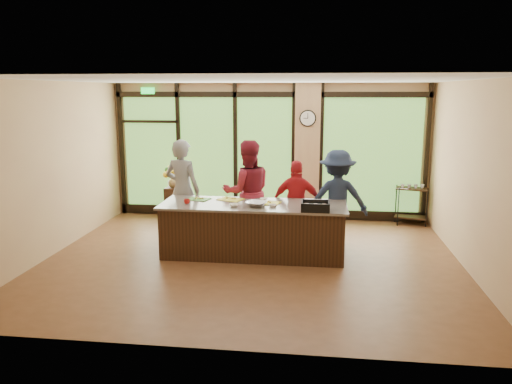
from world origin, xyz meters
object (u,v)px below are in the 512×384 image
(cook_right, at_px, (337,199))
(roasting_pan, at_px, (315,208))
(flower_stand, at_px, (175,204))
(bar_cart, at_px, (411,200))
(cook_left, at_px, (183,190))
(island_base, at_px, (253,231))

(cook_right, bearing_deg, roasting_pan, 64.83)
(flower_stand, relative_size, bar_cart, 0.84)
(cook_left, bearing_deg, flower_stand, -51.18)
(flower_stand, bearing_deg, bar_cart, 5.00)
(cook_right, bearing_deg, bar_cart, -139.20)
(cook_left, xyz_separation_m, cook_right, (2.90, -0.02, -0.08))
(flower_stand, bearing_deg, cook_right, -20.75)
(roasting_pan, relative_size, flower_stand, 0.61)
(cook_right, xyz_separation_m, bar_cart, (1.65, 1.74, -0.37))
(flower_stand, distance_m, bar_cart, 5.15)
(roasting_pan, height_order, flower_stand, roasting_pan)
(island_base, xyz_separation_m, flower_stand, (-2.04, 2.15, -0.07))
(bar_cart, bearing_deg, island_base, -126.50)
(cook_left, distance_m, bar_cart, 4.88)
(cook_right, xyz_separation_m, roasting_pan, (-0.39, -1.09, 0.07))
(island_base, relative_size, cook_right, 1.73)
(cook_left, height_order, bar_cart, cook_left)
(island_base, height_order, flower_stand, island_base)
(island_base, height_order, roasting_pan, roasting_pan)
(island_base, height_order, bar_cart, bar_cart)
(cook_left, bearing_deg, cook_right, -163.98)
(cook_right, bearing_deg, flower_stand, -28.09)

